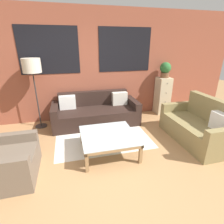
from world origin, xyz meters
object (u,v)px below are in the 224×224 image
(armchair_corner, at_px, (5,162))
(coffee_table, at_px, (108,137))
(couch_dark, at_px, (96,113))
(drawer_cabinet, at_px, (162,96))
(floor_lamp, at_px, (32,68))
(settee_vintage, at_px, (198,127))
(potted_plant, at_px, (165,69))

(armchair_corner, relative_size, coffee_table, 0.90)
(couch_dark, distance_m, coffee_table, 1.39)
(armchair_corner, relative_size, drawer_cabinet, 0.85)
(coffee_table, bearing_deg, floor_lamp, 132.60)
(coffee_table, xyz_separation_m, drawer_cabinet, (2.01, 1.61, 0.20))
(couch_dark, height_order, settee_vintage, settee_vintage)
(coffee_table, distance_m, potted_plant, 2.75)
(settee_vintage, bearing_deg, floor_lamp, 155.10)
(armchair_corner, height_order, floor_lamp, floor_lamp)
(armchair_corner, relative_size, potted_plant, 2.15)
(coffee_table, height_order, potted_plant, potted_plant)
(settee_vintage, distance_m, coffee_table, 1.95)
(floor_lamp, relative_size, potted_plant, 3.93)
(couch_dark, relative_size, coffee_table, 2.15)
(armchair_corner, xyz_separation_m, potted_plant, (3.69, 1.89, 1.01))
(drawer_cabinet, bearing_deg, potted_plant, 90.00)
(drawer_cabinet, height_order, potted_plant, potted_plant)
(couch_dark, distance_m, armchair_corner, 2.35)
(settee_vintage, xyz_separation_m, potted_plant, (0.07, 1.65, 0.98))
(couch_dark, bearing_deg, armchair_corner, -135.11)
(settee_vintage, bearing_deg, drawer_cabinet, 87.66)
(couch_dark, bearing_deg, potted_plant, 6.46)
(coffee_table, bearing_deg, settee_vintage, -1.05)
(armchair_corner, height_order, potted_plant, potted_plant)
(floor_lamp, bearing_deg, coffee_table, -47.40)
(armchair_corner, bearing_deg, potted_plant, 27.12)
(coffee_table, relative_size, floor_lamp, 0.60)
(armchair_corner, height_order, coffee_table, armchair_corner)
(couch_dark, relative_size, drawer_cabinet, 2.03)
(settee_vintage, height_order, armchair_corner, settee_vintage)
(floor_lamp, bearing_deg, drawer_cabinet, 1.71)
(coffee_table, distance_m, drawer_cabinet, 2.59)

